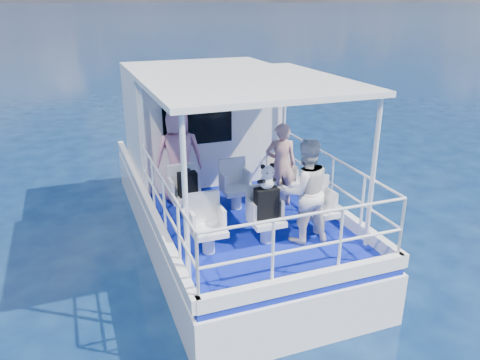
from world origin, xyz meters
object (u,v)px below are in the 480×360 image
(passenger_port_fwd, at_px, (179,155))
(passenger_stbd_aft, at_px, (305,191))
(backpack_center, at_px, (266,204))
(panda, at_px, (267,176))

(passenger_port_fwd, xyz_separation_m, passenger_stbd_aft, (1.36, -2.12, -0.06))
(passenger_port_fwd, distance_m, backpack_center, 2.19)
(passenger_port_fwd, relative_size, panda, 4.62)
(passenger_port_fwd, xyz_separation_m, backpack_center, (0.79, -2.03, -0.22))
(passenger_stbd_aft, distance_m, panda, 0.63)
(passenger_stbd_aft, height_order, backpack_center, passenger_stbd_aft)
(passenger_port_fwd, height_order, passenger_stbd_aft, passenger_port_fwd)
(passenger_port_fwd, height_order, backpack_center, passenger_port_fwd)
(backpack_center, distance_m, panda, 0.43)
(passenger_port_fwd, distance_m, passenger_stbd_aft, 2.52)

